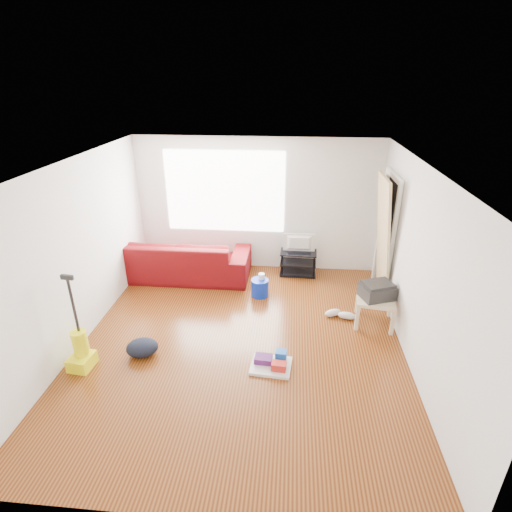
# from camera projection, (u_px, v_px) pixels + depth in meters

# --- Properties ---
(room) EXTENTS (4.51, 5.01, 2.51)m
(room) POSITION_uv_depth(u_px,v_px,m) (247.00, 259.00, 5.29)
(room) COLOR #461D0A
(room) RESTS_ON ground
(sofa) EXTENTS (2.53, 0.99, 0.74)m
(sofa) POSITION_uv_depth(u_px,v_px,m) (183.00, 276.00, 7.56)
(sofa) COLOR #500610
(sofa) RESTS_ON ground
(tv_stand) EXTENTS (0.68, 0.41, 0.46)m
(tv_stand) POSITION_uv_depth(u_px,v_px,m) (298.00, 263.00, 7.53)
(tv_stand) COLOR black
(tv_stand) RESTS_ON ground
(tv) EXTENTS (0.59, 0.08, 0.34)m
(tv) POSITION_uv_depth(u_px,v_px,m) (299.00, 243.00, 7.36)
(tv) COLOR black
(tv) RESTS_ON tv_stand
(side_table) EXTENTS (0.63, 0.63, 0.45)m
(side_table) POSITION_uv_depth(u_px,v_px,m) (376.00, 301.00, 5.98)
(side_table) COLOR tan
(side_table) RESTS_ON ground
(printer) EXTENTS (0.57, 0.50, 0.25)m
(printer) POSITION_uv_depth(u_px,v_px,m) (377.00, 290.00, 5.90)
(printer) COLOR black
(printer) RESTS_ON side_table
(bucket) EXTENTS (0.32, 0.32, 0.30)m
(bucket) POSITION_uv_depth(u_px,v_px,m) (260.00, 295.00, 6.90)
(bucket) COLOR #0A28B4
(bucket) RESTS_ON ground
(toilet_paper) EXTENTS (0.11, 0.11, 0.10)m
(toilet_paper) POSITION_uv_depth(u_px,v_px,m) (262.00, 284.00, 6.84)
(toilet_paper) COLOR silver
(toilet_paper) RESTS_ON bucket
(cleaning_tray) EXTENTS (0.55, 0.46, 0.19)m
(cleaning_tray) POSITION_uv_depth(u_px,v_px,m) (272.00, 363.00, 5.20)
(cleaning_tray) COLOR silver
(cleaning_tray) RESTS_ON ground
(backpack) EXTENTS (0.50, 0.44, 0.23)m
(backpack) POSITION_uv_depth(u_px,v_px,m) (143.00, 355.00, 5.44)
(backpack) COLOR #171E2F
(backpack) RESTS_ON ground
(sneakers) EXTENTS (0.51, 0.26, 0.12)m
(sneakers) POSITION_uv_depth(u_px,v_px,m) (340.00, 314.00, 6.25)
(sneakers) COLOR silver
(sneakers) RESTS_ON ground
(vacuum) EXTENTS (0.30, 0.34, 1.31)m
(vacuum) POSITION_uv_depth(u_px,v_px,m) (81.00, 351.00, 5.14)
(vacuum) COLOR yellow
(vacuum) RESTS_ON ground
(door_panel) EXTENTS (0.26, 0.84, 2.08)m
(door_panel) POSITION_uv_depth(u_px,v_px,m) (375.00, 296.00, 6.86)
(door_panel) COLOR tan
(door_panel) RESTS_ON ground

